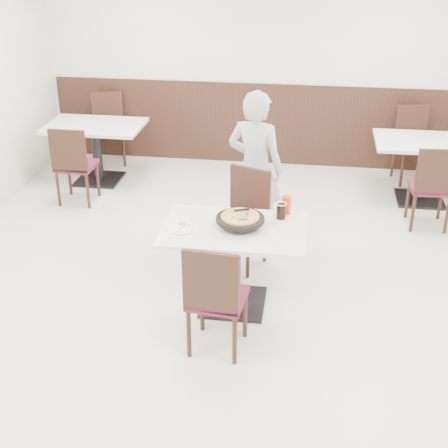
# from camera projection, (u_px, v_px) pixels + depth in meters

# --- Properties ---
(floor) EXTENTS (7.00, 7.00, 0.00)m
(floor) POSITION_uv_depth(u_px,v_px,m) (236.00, 298.00, 5.60)
(floor) COLOR #A9A9A4
(floor) RESTS_ON ground
(wall_back) EXTENTS (6.00, 0.04, 2.80)m
(wall_back) POSITION_uv_depth(u_px,v_px,m) (271.00, 61.00, 8.08)
(wall_back) COLOR beige
(wall_back) RESTS_ON floor
(wainscot_back) EXTENTS (5.90, 0.03, 1.10)m
(wainscot_back) POSITION_uv_depth(u_px,v_px,m) (269.00, 124.00, 8.44)
(wainscot_back) COLOR black
(wainscot_back) RESTS_ON floor
(main_table) EXTENTS (1.23, 0.85, 0.75)m
(main_table) POSITION_uv_depth(u_px,v_px,m) (234.00, 267.00, 5.34)
(main_table) COLOR silver
(main_table) RESTS_ON floor
(chair_near) EXTENTS (0.46, 0.46, 0.95)m
(chair_near) POSITION_uv_depth(u_px,v_px,m) (218.00, 295.00, 4.76)
(chair_near) COLOR black
(chair_near) RESTS_ON floor
(chair_far) EXTENTS (0.55, 0.55, 0.95)m
(chair_far) POSITION_uv_depth(u_px,v_px,m) (240.00, 221.00, 5.93)
(chair_far) COLOR black
(chair_far) RESTS_ON floor
(trivet) EXTENTS (0.12, 0.12, 0.04)m
(trivet) POSITION_uv_depth(u_px,v_px,m) (238.00, 224.00, 5.21)
(trivet) COLOR black
(trivet) RESTS_ON main_table
(pizza_pan) EXTENTS (0.36, 0.36, 0.01)m
(pizza_pan) POSITION_uv_depth(u_px,v_px,m) (240.00, 222.00, 5.18)
(pizza_pan) COLOR black
(pizza_pan) RESTS_ON trivet
(pizza) EXTENTS (0.31, 0.31, 0.02)m
(pizza) POSITION_uv_depth(u_px,v_px,m) (240.00, 219.00, 5.20)
(pizza) COLOR tan
(pizza) RESTS_ON pizza_pan
(pizza_server) EXTENTS (0.09, 0.11, 0.00)m
(pizza_server) POSITION_uv_depth(u_px,v_px,m) (242.00, 216.00, 5.16)
(pizza_server) COLOR white
(pizza_server) RESTS_ON pizza
(napkin) EXTENTS (0.19, 0.19, 0.00)m
(napkin) POSITION_uv_depth(u_px,v_px,m) (179.00, 229.00, 5.16)
(napkin) COLOR silver
(napkin) RESTS_ON main_table
(side_plate) EXTENTS (0.17, 0.17, 0.01)m
(side_plate) POSITION_uv_depth(u_px,v_px,m) (182.00, 230.00, 5.12)
(side_plate) COLOR white
(side_plate) RESTS_ON napkin
(fork) EXTENTS (0.06, 0.16, 0.00)m
(fork) POSITION_uv_depth(u_px,v_px,m) (181.00, 228.00, 5.14)
(fork) COLOR white
(fork) RESTS_ON side_plate
(cola_glass) EXTENTS (0.08, 0.08, 0.13)m
(cola_glass) POSITION_uv_depth(u_px,v_px,m) (281.00, 211.00, 5.32)
(cola_glass) COLOR black
(cola_glass) RESTS_ON main_table
(red_cup) EXTENTS (0.08, 0.08, 0.16)m
(red_cup) POSITION_uv_depth(u_px,v_px,m) (286.00, 205.00, 5.40)
(red_cup) COLOR #C82D00
(red_cup) RESTS_ON main_table
(diner_person) EXTENTS (0.67, 0.53, 1.60)m
(diner_person) POSITION_uv_depth(u_px,v_px,m) (255.00, 169.00, 6.26)
(diner_person) COLOR silver
(diner_person) RESTS_ON floor
(bg_table_left) EXTENTS (1.27, 0.92, 0.75)m
(bg_table_left) POSITION_uv_depth(u_px,v_px,m) (97.00, 153.00, 7.94)
(bg_table_left) COLOR silver
(bg_table_left) RESTS_ON floor
(bg_chair_left_near) EXTENTS (0.42, 0.42, 0.95)m
(bg_chair_left_near) POSITION_uv_depth(u_px,v_px,m) (76.00, 164.00, 7.30)
(bg_chair_left_near) COLOR black
(bg_chair_left_near) RESTS_ON floor
(bg_chair_left_far) EXTENTS (0.53, 0.53, 0.95)m
(bg_chair_left_far) POSITION_uv_depth(u_px,v_px,m) (109.00, 130.00, 8.47)
(bg_chair_left_far) COLOR black
(bg_chair_left_far) RESTS_ON floor
(bg_table_right) EXTENTS (1.27, 0.91, 0.75)m
(bg_table_right) POSITION_uv_depth(u_px,v_px,m) (423.00, 171.00, 7.37)
(bg_table_right) COLOR silver
(bg_table_right) RESTS_ON floor
(bg_chair_right_near) EXTENTS (0.44, 0.44, 0.95)m
(bg_chair_right_near) POSITION_uv_depth(u_px,v_px,m) (430.00, 185.00, 6.71)
(bg_chair_right_near) COLOR black
(bg_chair_right_near) RESTS_ON floor
(bg_chair_right_far) EXTENTS (0.50, 0.50, 0.95)m
(bg_chair_right_far) POSITION_uv_depth(u_px,v_px,m) (414.00, 146.00, 7.87)
(bg_chair_right_far) COLOR black
(bg_chair_right_far) RESTS_ON floor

